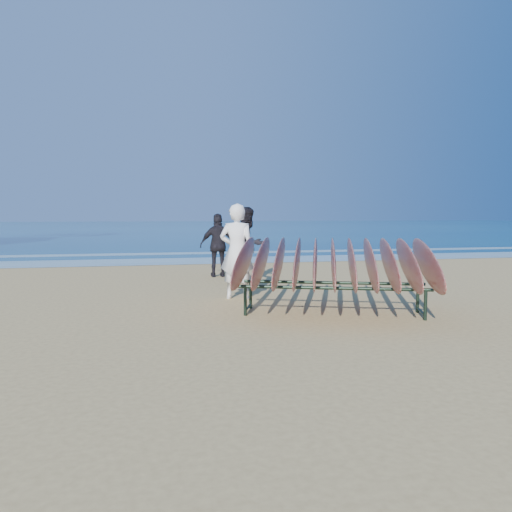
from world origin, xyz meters
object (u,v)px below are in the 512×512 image
at_px(surfboard_rack, 333,263).
at_px(person_dark_a, 248,246).
at_px(person_white, 237,251).
at_px(person_dark_b, 219,245).

bearing_deg(surfboard_rack, person_dark_a, 119.98).
distance_m(surfboard_rack, person_dark_a, 3.97).
relative_size(person_white, person_dark_a, 1.02).
bearing_deg(person_white, person_dark_a, -88.31).
distance_m(surfboard_rack, person_white, 2.32).
bearing_deg(surfboard_rack, person_white, 145.13).
bearing_deg(person_white, person_dark_b, -72.86).
relative_size(surfboard_rack, person_white, 2.04).
xyz_separation_m(surfboard_rack, person_white, (-1.35, 1.88, 0.07)).
relative_size(surfboard_rack, person_dark_a, 2.08).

